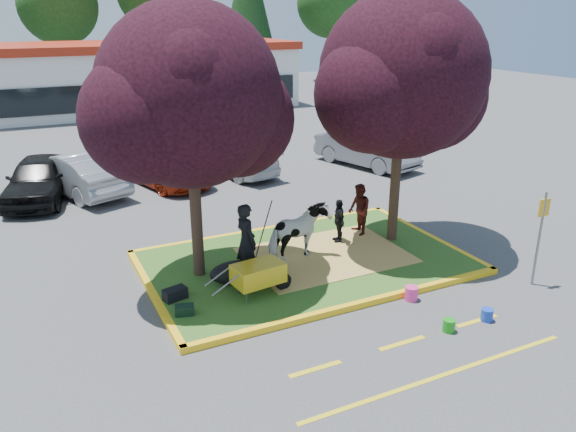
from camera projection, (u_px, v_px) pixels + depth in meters
name	position (u px, v px, depth m)	size (l,w,h in m)	color
ground	(306.00, 264.00, 14.91)	(90.00, 90.00, 0.00)	#424244
median_island	(306.00, 262.00, 14.89)	(8.00, 5.00, 0.15)	#2D5A1C
curb_near	(359.00, 305.00, 12.71)	(8.30, 0.16, 0.15)	yellow
curb_far	(267.00, 230.00, 17.07)	(8.30, 0.16, 0.15)	yellow
curb_left	(153.00, 294.00, 13.21)	(0.16, 5.30, 0.15)	yellow
curb_right	(428.00, 236.00, 16.57)	(0.16, 5.30, 0.15)	yellow
straw_bedding	(326.00, 255.00, 15.11)	(4.20, 3.00, 0.01)	tan
tree_purple_left	(191.00, 105.00, 12.60)	(5.06, 4.20, 6.51)	black
tree_purple_right	(403.00, 83.00, 14.70)	(5.30, 4.40, 6.82)	black
fire_lane_stripe_a	(315.00, 369.00, 10.54)	(1.10, 0.12, 0.01)	yellow
fire_lane_stripe_b	(402.00, 343.00, 11.36)	(1.10, 0.12, 0.01)	yellow
fire_lane_stripe_c	(477.00, 321.00, 12.19)	(1.10, 0.12, 0.01)	yellow
fire_lane_long	(442.00, 376.00, 10.35)	(6.00, 0.10, 0.01)	yellow
retail_building	(143.00, 75.00, 38.60)	(20.40, 8.40, 4.40)	silver
cow	(299.00, 234.00, 14.55)	(0.81, 1.78, 1.50)	white
calf	(233.00, 272.00, 13.56)	(1.18, 0.67, 0.51)	black
handler	(246.00, 241.00, 13.53)	(0.70, 0.46, 1.91)	black
visitor_a	(359.00, 210.00, 16.31)	(0.74, 0.57, 1.52)	#411612
visitor_b	(339.00, 221.00, 15.82)	(0.74, 0.31, 1.26)	black
wheelbarrow	(259.00, 274.00, 12.82)	(2.07, 0.83, 0.78)	black
gear_bag_dark	(175.00, 294.00, 12.75)	(0.53, 0.29, 0.27)	black
gear_bag_green	(185.00, 310.00, 12.12)	(0.40, 0.25, 0.22)	black
sign_post	(541.00, 229.00, 13.33)	(0.33, 0.06, 2.38)	slate
bucket_green	(449.00, 325.00, 11.75)	(0.26, 0.26, 0.28)	#169417
bucket_pink	(411.00, 293.00, 13.02)	(0.31, 0.31, 0.33)	#F63691
bucket_blue	(487.00, 315.00, 12.16)	(0.26, 0.26, 0.28)	#183DC0
car_black	(39.00, 179.00, 19.77)	(1.85, 4.60, 1.57)	black
car_silver	(78.00, 173.00, 20.47)	(1.67, 4.80, 1.58)	#94969B
car_red	(166.00, 168.00, 21.68)	(2.07, 4.50, 1.25)	#98230C
car_white	(237.00, 159.00, 23.06)	(1.80, 4.42, 1.28)	silver
car_grey	(366.00, 148.00, 24.20)	(1.67, 4.80, 1.58)	slate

